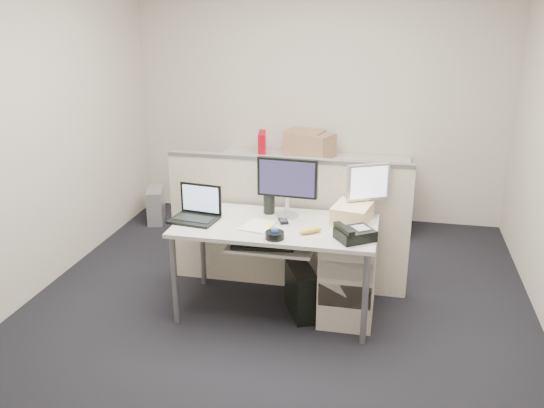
% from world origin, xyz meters
% --- Properties ---
extents(floor, '(4.00, 4.50, 0.01)m').
position_xyz_m(floor, '(0.00, 0.00, -0.01)').
color(floor, black).
rests_on(floor, ground).
extents(wall_back, '(4.00, 0.02, 2.70)m').
position_xyz_m(wall_back, '(0.00, 2.25, 1.35)').
color(wall_back, '#BAB0A1').
rests_on(wall_back, ground).
extents(wall_front, '(4.00, 0.02, 2.70)m').
position_xyz_m(wall_front, '(0.00, -2.25, 1.35)').
color(wall_front, '#BAB0A1').
rests_on(wall_front, ground).
extents(wall_left, '(0.02, 4.50, 2.70)m').
position_xyz_m(wall_left, '(-2.00, 0.00, 1.35)').
color(wall_left, '#BAB0A1').
rests_on(wall_left, ground).
extents(desk, '(1.50, 0.75, 0.73)m').
position_xyz_m(desk, '(0.00, 0.00, 0.66)').
color(desk, beige).
rests_on(desk, floor).
extents(keyboard_tray, '(0.62, 0.32, 0.02)m').
position_xyz_m(keyboard_tray, '(0.00, -0.18, 0.62)').
color(keyboard_tray, beige).
rests_on(keyboard_tray, desk).
extents(drawer_pedestal, '(0.40, 0.55, 0.65)m').
position_xyz_m(drawer_pedestal, '(0.55, 0.05, 0.33)').
color(drawer_pedestal, beige).
rests_on(drawer_pedestal, floor).
extents(cubicle_partition, '(2.00, 0.06, 1.10)m').
position_xyz_m(cubicle_partition, '(0.00, 0.45, 0.55)').
color(cubicle_partition, beige).
rests_on(cubicle_partition, floor).
extents(back_counter, '(2.00, 0.60, 0.72)m').
position_xyz_m(back_counter, '(0.00, 1.93, 0.36)').
color(back_counter, beige).
rests_on(back_counter, floor).
extents(monitor_main, '(0.47, 0.20, 0.46)m').
position_xyz_m(monitor_main, '(0.05, 0.18, 0.96)').
color(monitor_main, black).
rests_on(monitor_main, desk).
extents(monitor_small, '(0.38, 0.30, 0.41)m').
position_xyz_m(monitor_small, '(0.65, 0.32, 0.94)').
color(monitor_small, '#B7B7BC').
rests_on(monitor_small, desk).
extents(laptop, '(0.37, 0.30, 0.26)m').
position_xyz_m(laptop, '(-0.62, -0.07, 0.86)').
color(laptop, black).
rests_on(laptop, desk).
extents(trackball, '(0.17, 0.17, 0.05)m').
position_xyz_m(trackball, '(0.05, -0.28, 0.76)').
color(trackball, black).
rests_on(trackball, desk).
extents(desk_phone, '(0.32, 0.30, 0.08)m').
position_xyz_m(desk_phone, '(0.60, -0.18, 0.77)').
color(desk_phone, black).
rests_on(desk_phone, desk).
extents(paper_stack, '(0.25, 0.29, 0.01)m').
position_xyz_m(paper_stack, '(-0.12, -0.08, 0.74)').
color(paper_stack, silver).
rests_on(paper_stack, desk).
extents(sticky_pad, '(0.08, 0.08, 0.01)m').
position_xyz_m(sticky_pad, '(-0.05, -0.06, 0.74)').
color(sticky_pad, '#FFF63B').
rests_on(sticky_pad, desk).
extents(travel_mug, '(0.11, 0.11, 0.19)m').
position_xyz_m(travel_mug, '(-0.10, 0.22, 0.82)').
color(travel_mug, black).
rests_on(travel_mug, desk).
extents(banana, '(0.17, 0.14, 0.04)m').
position_xyz_m(banana, '(0.28, -0.13, 0.75)').
color(banana, gold).
rests_on(banana, desk).
extents(cellphone, '(0.10, 0.13, 0.02)m').
position_xyz_m(cellphone, '(0.05, 0.05, 0.74)').
color(cellphone, black).
rests_on(cellphone, desk).
extents(manila_folders, '(0.32, 0.38, 0.13)m').
position_xyz_m(manila_folders, '(0.55, 0.20, 0.79)').
color(manila_folders, beige).
rests_on(manila_folders, desk).
extents(keyboard, '(0.46, 0.21, 0.02)m').
position_xyz_m(keyboard, '(-0.05, -0.22, 0.64)').
color(keyboard, black).
rests_on(keyboard, keyboard_tray).
extents(pc_tower_desk, '(0.32, 0.44, 0.38)m').
position_xyz_m(pc_tower_desk, '(0.20, -0.00, 0.19)').
color(pc_tower_desk, black).
rests_on(pc_tower_desk, floor).
extents(pc_tower_spare_dark, '(0.24, 0.45, 0.40)m').
position_xyz_m(pc_tower_spare_dark, '(-1.05, 2.03, 0.20)').
color(pc_tower_spare_dark, black).
rests_on(pc_tower_spare_dark, floor).
extents(pc_tower_spare_silver, '(0.27, 0.43, 0.37)m').
position_xyz_m(pc_tower_spare_silver, '(-1.70, 1.66, 0.19)').
color(pc_tower_spare_silver, '#B7B7BC').
rests_on(pc_tower_spare_silver, floor).
extents(cardboard_box_left, '(0.44, 0.37, 0.29)m').
position_xyz_m(cardboard_box_left, '(-0.11, 2.05, 0.86)').
color(cardboard_box_left, '#A88156').
rests_on(cardboard_box_left, back_counter).
extents(cardboard_box_right, '(0.46, 0.42, 0.27)m').
position_xyz_m(cardboard_box_right, '(0.00, 1.99, 0.86)').
color(cardboard_box_right, '#A88156').
rests_on(cardboard_box_right, back_counter).
extents(red_binder, '(0.12, 0.31, 0.28)m').
position_xyz_m(red_binder, '(-0.55, 1.92, 0.86)').
color(red_binder, '#A70010').
rests_on(red_binder, back_counter).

